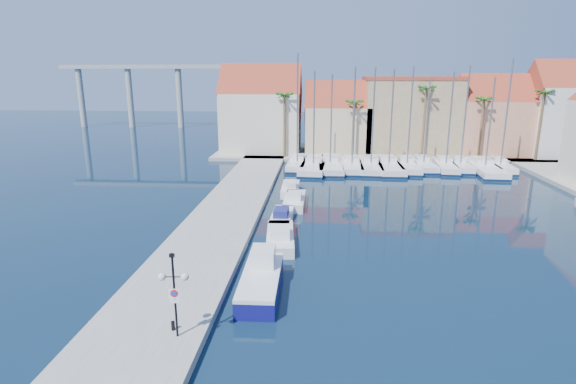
% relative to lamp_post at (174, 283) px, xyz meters
% --- Properties ---
extents(ground, '(260.00, 260.00, 0.00)m').
position_rel_lamp_post_xyz_m(ground, '(7.23, 5.49, -3.22)').
color(ground, black).
rests_on(ground, ground).
extents(quay_west, '(6.00, 77.00, 0.50)m').
position_rel_lamp_post_xyz_m(quay_west, '(-1.77, 18.99, -2.97)').
color(quay_west, gray).
rests_on(quay_west, ground).
extents(shore_north, '(54.00, 16.00, 0.50)m').
position_rel_lamp_post_xyz_m(shore_north, '(17.23, 53.49, -2.97)').
color(shore_north, gray).
rests_on(shore_north, ground).
extents(lamp_post, '(1.41, 0.44, 4.15)m').
position_rel_lamp_post_xyz_m(lamp_post, '(0.00, 0.00, 0.00)').
color(lamp_post, black).
rests_on(lamp_post, quay_west).
extents(bollard, '(0.18, 0.18, 0.45)m').
position_rel_lamp_post_xyz_m(bollard, '(-0.36, 0.50, -2.50)').
color(bollard, black).
rests_on(bollard, quay_west).
extents(fishing_boat, '(2.24, 6.49, 2.26)m').
position_rel_lamp_post_xyz_m(fishing_boat, '(3.20, 5.73, -2.47)').
color(fishing_boat, navy).
rests_on(fishing_boat, ground).
extents(motorboat_west_0, '(2.52, 6.38, 1.40)m').
position_rel_lamp_post_xyz_m(motorboat_west_0, '(3.62, 13.39, -2.71)').
color(motorboat_west_0, white).
rests_on(motorboat_west_0, ground).
extents(motorboat_west_1, '(1.78, 5.31, 1.40)m').
position_rel_lamp_post_xyz_m(motorboat_west_1, '(3.32, 18.25, -2.71)').
color(motorboat_west_1, white).
rests_on(motorboat_west_1, ground).
extents(motorboat_west_2, '(1.96, 5.99, 1.40)m').
position_rel_lamp_post_xyz_m(motorboat_west_2, '(4.10, 23.67, -2.71)').
color(motorboat_west_2, white).
rests_on(motorboat_west_2, ground).
extents(motorboat_west_3, '(1.91, 5.67, 1.40)m').
position_rel_lamp_post_xyz_m(motorboat_west_3, '(3.39, 28.32, -2.71)').
color(motorboat_west_3, white).
rests_on(motorboat_west_3, ground).
extents(sailboat_0, '(2.78, 9.12, 14.92)m').
position_rel_lamp_post_xyz_m(sailboat_0, '(3.45, 41.86, -2.58)').
color(sailboat_0, white).
rests_on(sailboat_0, ground).
extents(sailboat_1, '(3.96, 12.09, 12.79)m').
position_rel_lamp_post_xyz_m(sailboat_1, '(5.68, 40.74, -2.66)').
color(sailboat_1, white).
rests_on(sailboat_1, ground).
extents(sailboat_2, '(3.40, 11.92, 12.28)m').
position_rel_lamp_post_xyz_m(sailboat_2, '(7.83, 41.49, -2.66)').
color(sailboat_2, white).
rests_on(sailboat_2, ground).
extents(sailboat_3, '(2.80, 10.14, 13.25)m').
position_rel_lamp_post_xyz_m(sailboat_3, '(10.73, 41.17, -2.63)').
color(sailboat_3, white).
rests_on(sailboat_3, ground).
extents(sailboat_4, '(3.51, 11.07, 13.20)m').
position_rel_lamp_post_xyz_m(sailboat_4, '(13.26, 41.37, -2.64)').
color(sailboat_4, white).
rests_on(sailboat_4, ground).
extents(sailboat_5, '(3.10, 11.63, 12.98)m').
position_rel_lamp_post_xyz_m(sailboat_5, '(15.56, 41.45, -2.65)').
color(sailboat_5, white).
rests_on(sailboat_5, ground).
extents(sailboat_6, '(2.84, 9.98, 13.30)m').
position_rel_lamp_post_xyz_m(sailboat_6, '(18.01, 41.68, -2.63)').
color(sailboat_6, white).
rests_on(sailboat_6, ground).
extents(sailboat_7, '(2.53, 8.81, 11.81)m').
position_rel_lamp_post_xyz_m(sailboat_7, '(20.32, 42.44, -2.63)').
color(sailboat_7, white).
rests_on(sailboat_7, ground).
extents(sailboat_8, '(3.14, 9.11, 12.69)m').
position_rel_lamp_post_xyz_m(sailboat_8, '(23.11, 41.78, -2.62)').
color(sailboat_8, white).
rests_on(sailboat_8, ground).
extents(sailboat_9, '(2.60, 8.27, 13.43)m').
position_rel_lamp_post_xyz_m(sailboat_9, '(25.08, 42.15, -2.58)').
color(sailboat_9, white).
rests_on(sailboat_9, ground).
extents(sailboat_10, '(3.85, 12.10, 12.02)m').
position_rel_lamp_post_xyz_m(sailboat_10, '(27.84, 41.08, -2.67)').
color(sailboat_10, white).
rests_on(sailboat_10, ground).
extents(sailboat_11, '(2.70, 8.42, 14.20)m').
position_rel_lamp_post_xyz_m(sailboat_11, '(30.19, 42.06, -2.57)').
color(sailboat_11, white).
rests_on(sailboat_11, ground).
extents(building_0, '(12.30, 9.00, 13.50)m').
position_rel_lamp_post_xyz_m(building_0, '(-2.77, 52.49, 3.30)').
color(building_0, beige).
rests_on(building_0, shore_north).
extents(building_1, '(10.30, 8.00, 11.00)m').
position_rel_lamp_post_xyz_m(building_1, '(9.23, 52.49, 2.07)').
color(building_1, beige).
rests_on(building_1, shore_north).
extents(building_2, '(14.20, 10.20, 11.50)m').
position_rel_lamp_post_xyz_m(building_2, '(20.23, 53.49, 3.04)').
color(building_2, '#9A835F').
rests_on(building_2, shore_north).
extents(building_3, '(10.30, 8.00, 12.00)m').
position_rel_lamp_post_xyz_m(building_3, '(32.23, 52.49, 2.64)').
color(building_3, tan).
rests_on(building_3, shore_north).
extents(building_4, '(8.30, 8.00, 14.00)m').
position_rel_lamp_post_xyz_m(building_4, '(41.23, 51.49, 3.74)').
color(building_4, white).
rests_on(building_4, shore_north).
extents(palm_0, '(2.60, 2.60, 10.15)m').
position_rel_lamp_post_xyz_m(palm_0, '(1.23, 47.49, 5.86)').
color(palm_0, brown).
rests_on(palm_0, shore_north).
extents(palm_1, '(2.60, 2.60, 9.15)m').
position_rel_lamp_post_xyz_m(palm_1, '(11.23, 47.49, 4.91)').
color(palm_1, brown).
rests_on(palm_1, shore_north).
extents(palm_2, '(2.60, 2.60, 11.15)m').
position_rel_lamp_post_xyz_m(palm_2, '(21.23, 47.49, 6.79)').
color(palm_2, brown).
rests_on(palm_2, shore_north).
extents(palm_3, '(2.60, 2.60, 9.65)m').
position_rel_lamp_post_xyz_m(palm_3, '(29.23, 47.49, 5.39)').
color(palm_3, brown).
rests_on(palm_3, shore_north).
extents(palm_4, '(2.60, 2.60, 10.65)m').
position_rel_lamp_post_xyz_m(palm_4, '(37.23, 47.49, 6.33)').
color(palm_4, brown).
rests_on(palm_4, shore_north).
extents(viaduct, '(48.00, 2.20, 14.45)m').
position_rel_lamp_post_xyz_m(viaduct, '(-31.85, 87.49, 7.03)').
color(viaduct, '#9E9E99').
rests_on(viaduct, ground).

